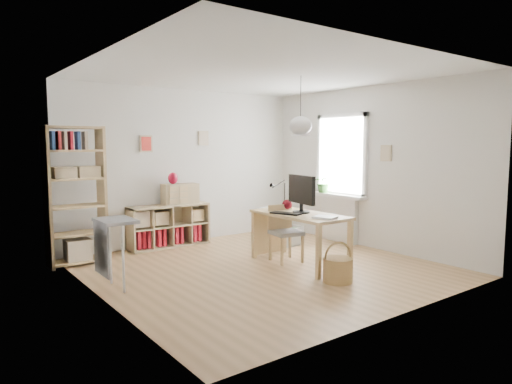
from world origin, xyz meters
TOP-DOWN VIEW (x-y plane):
  - ground at (0.00, 0.00)m, footprint 4.50×4.50m
  - room_shell at (0.55, -0.15)m, footprint 4.50×4.50m
  - window_unit at (2.23, 0.60)m, footprint 0.07×1.16m
  - radiator at (2.19, 0.60)m, footprint 0.10×0.80m
  - windowsill at (2.14, 0.60)m, footprint 0.22×1.20m
  - desk at (0.55, -0.15)m, footprint 0.70×1.50m
  - cube_shelf at (-0.47, 2.08)m, footprint 1.40×0.38m
  - tall_bookshelf at (-2.04, 1.80)m, footprint 0.80×0.38m
  - side_table at (-2.04, 0.35)m, footprint 0.40×0.55m
  - chair at (0.51, 0.14)m, footprint 0.47×0.47m
  - wicker_basket at (0.36, -1.09)m, footprint 0.38×0.38m
  - storage_chest at (1.18, 1.01)m, footprint 0.67×0.74m
  - monitor at (0.60, -0.13)m, footprint 0.25×0.63m
  - keyboard at (0.34, -0.09)m, footprint 0.31×0.47m
  - task_lamp at (0.62, 0.44)m, footprint 0.38×0.14m
  - yarn_ball at (0.66, 0.25)m, footprint 0.15×0.15m
  - paper_tray at (0.51, -0.70)m, footprint 0.32×0.35m
  - drawer_chest at (-0.23, 2.04)m, footprint 0.63×0.32m
  - red_vase at (-0.36, 2.04)m, footprint 0.17×0.17m
  - potted_plant at (2.12, 0.94)m, footprint 0.42×0.40m

SIDE VIEW (x-z plane):
  - ground at x=0.00m, z-range 0.00..0.00m
  - wicker_basket at x=0.36m, z-range -0.09..0.43m
  - storage_chest at x=1.18m, z-range -0.11..0.54m
  - cube_shelf at x=-0.47m, z-range -0.06..0.66m
  - radiator at x=2.19m, z-range 0.00..0.80m
  - chair at x=0.51m, z-range 0.06..0.89m
  - desk at x=0.55m, z-range 0.28..1.03m
  - side_table at x=-2.04m, z-range 0.24..1.09m
  - keyboard at x=0.34m, z-range 0.75..0.77m
  - paper_tray at x=0.51m, z-range 0.75..0.78m
  - yarn_ball at x=0.66m, z-range 0.75..0.90m
  - windowsill at x=2.14m, z-range 0.80..0.86m
  - drawer_chest at x=-0.23m, z-range 0.72..1.07m
  - task_lamp at x=0.62m, z-range 0.82..1.23m
  - potted_plant at x=2.12m, z-range 0.86..1.23m
  - monitor at x=0.60m, z-range 0.78..1.33m
  - tall_bookshelf at x=-2.04m, z-range 0.09..2.09m
  - red_vase at x=-0.36m, z-range 1.07..1.27m
  - window_unit at x=2.23m, z-range 0.82..2.28m
  - room_shell at x=0.55m, z-range -0.25..4.25m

